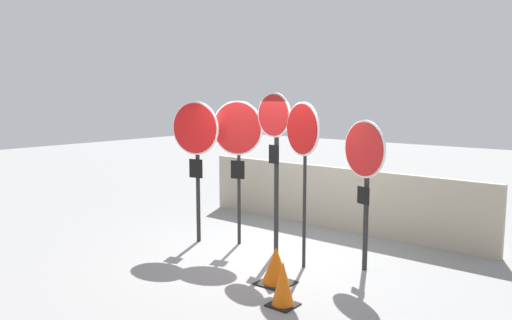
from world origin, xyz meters
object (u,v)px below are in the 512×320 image
object	(u,v)px
traffic_cone_0	(276,266)
traffic_cone_1	(283,284)
stop_sign_3	(303,140)
stop_sign_4	(365,164)
stop_sign_0	(196,141)
stop_sign_1	(238,138)
stop_sign_2	(275,140)

from	to	relation	value
traffic_cone_0	traffic_cone_1	world-z (taller)	traffic_cone_1
traffic_cone_0	stop_sign_3	bearing A→B (deg)	96.81
stop_sign_4	traffic_cone_0	size ratio (longest dim) A/B	4.26
stop_sign_0	stop_sign_1	distance (m)	0.75
stop_sign_2	traffic_cone_1	bearing A→B (deg)	-42.44
stop_sign_1	traffic_cone_0	size ratio (longest dim) A/B	4.77
stop_sign_4	traffic_cone_0	distance (m)	1.95
stop_sign_2	traffic_cone_0	size ratio (longest dim) A/B	5.02
stop_sign_0	traffic_cone_0	size ratio (longest dim) A/B	4.74
stop_sign_2	stop_sign_3	world-z (taller)	stop_sign_2
stop_sign_1	stop_sign_2	world-z (taller)	stop_sign_2
stop_sign_2	traffic_cone_1	size ratio (longest dim) A/B	4.65
stop_sign_2	stop_sign_0	bearing A→B (deg)	-159.30
traffic_cone_0	stop_sign_2	bearing A→B (deg)	127.98
stop_sign_3	traffic_cone_0	world-z (taller)	stop_sign_3
stop_sign_1	stop_sign_2	distance (m)	0.80
stop_sign_4	traffic_cone_1	bearing A→B (deg)	-74.44
traffic_cone_1	stop_sign_1	bearing A→B (deg)	143.29
stop_sign_2	stop_sign_4	size ratio (longest dim) A/B	1.18
stop_sign_0	stop_sign_3	bearing A→B (deg)	-11.51
stop_sign_0	traffic_cone_0	world-z (taller)	stop_sign_0
stop_sign_0	traffic_cone_0	distance (m)	2.85
traffic_cone_1	stop_sign_0	bearing A→B (deg)	156.05
stop_sign_3	stop_sign_0	bearing A→B (deg)	-158.13
stop_sign_2	stop_sign_1	bearing A→B (deg)	-172.79
stop_sign_0	traffic_cone_1	world-z (taller)	stop_sign_0
stop_sign_3	stop_sign_4	bearing A→B (deg)	52.72
stop_sign_4	traffic_cone_1	distance (m)	2.22
stop_sign_2	traffic_cone_1	xyz separation A→B (m)	(1.33, -1.58, -1.60)
stop_sign_1	traffic_cone_0	bearing A→B (deg)	-49.89
traffic_cone_0	traffic_cone_1	size ratio (longest dim) A/B	0.93
stop_sign_3	traffic_cone_1	size ratio (longest dim) A/B	4.41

